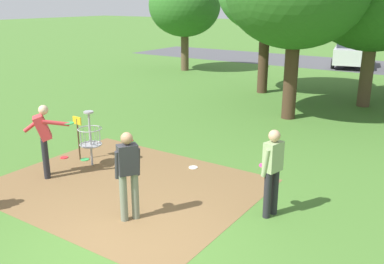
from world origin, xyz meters
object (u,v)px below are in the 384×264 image
(player_throwing, at_px, (128,171))
(frisbee_mid_grass, at_px, (129,140))
(player_foreground_watching, at_px, (44,136))
(frisbee_far_left, at_px, (85,160))
(frisbee_near_basket, at_px, (193,167))
(parked_car_leftmost, at_px, (351,51))
(tree_mid_left, at_px, (185,6))
(disc_golf_basket, at_px, (89,136))
(player_waiting_left, at_px, (272,168))
(frisbee_by_tee, at_px, (64,158))

(player_throwing, bearing_deg, frisbee_mid_grass, 131.97)
(player_foreground_watching, xyz_separation_m, frisbee_far_left, (-0.10, 1.22, -0.98))
(frisbee_near_basket, relative_size, parked_car_leftmost, 0.05)
(tree_mid_left, bearing_deg, disc_golf_basket, -64.29)
(disc_golf_basket, distance_m, player_throwing, 3.10)
(player_waiting_left, height_order, frisbee_far_left, player_waiting_left)
(player_throwing, distance_m, frisbee_mid_grass, 4.81)
(player_throwing, xyz_separation_m, player_waiting_left, (2.12, 1.60, 0.00))
(player_foreground_watching, distance_m, player_waiting_left, 5.20)
(player_throwing, height_order, frisbee_far_left, player_throwing)
(frisbee_by_tee, bearing_deg, disc_golf_basket, 3.38)
(parked_car_leftmost, bearing_deg, frisbee_far_left, -94.00)
(frisbee_near_basket, height_order, frisbee_mid_grass, same)
(disc_golf_basket, bearing_deg, frisbee_by_tee, -176.62)
(player_foreground_watching, distance_m, frisbee_far_left, 1.57)
(frisbee_mid_grass, bearing_deg, frisbee_far_left, -87.11)
(disc_golf_basket, height_order, frisbee_mid_grass, disc_golf_basket)
(player_throwing, height_order, parked_car_leftmost, parked_car_leftmost)
(frisbee_far_left, xyz_separation_m, tree_mid_left, (-6.20, 13.53, 3.61))
(frisbee_near_basket, xyz_separation_m, frisbee_mid_grass, (-2.72, 0.71, 0.00))
(player_waiting_left, bearing_deg, player_throwing, -143.02)
(parked_car_leftmost, bearing_deg, player_throwing, -85.77)
(player_throwing, height_order, frisbee_mid_grass, player_throwing)
(player_waiting_left, height_order, frisbee_mid_grass, player_waiting_left)
(disc_golf_basket, distance_m, tree_mid_left, 15.44)
(disc_golf_basket, height_order, tree_mid_left, tree_mid_left)
(player_throwing, bearing_deg, frisbee_near_basket, 98.78)
(frisbee_by_tee, distance_m, frisbee_far_left, 0.59)
(player_waiting_left, xyz_separation_m, parked_car_leftmost, (-3.75, 20.50, -0.05))
(player_throwing, relative_size, parked_car_leftmost, 0.38)
(player_throwing, xyz_separation_m, frisbee_near_basket, (-0.43, 2.79, -0.96))
(frisbee_near_basket, xyz_separation_m, parked_car_leftmost, (-1.20, 19.31, 0.91))
(disc_golf_basket, bearing_deg, player_throwing, -29.95)
(player_foreground_watching, distance_m, player_throwing, 2.99)
(player_foreground_watching, bearing_deg, player_throwing, -8.94)
(frisbee_far_left, distance_m, tree_mid_left, 15.31)
(player_throwing, relative_size, frisbee_mid_grass, 7.63)
(disc_golf_basket, bearing_deg, parked_car_leftmost, 87.07)
(parked_car_leftmost, bearing_deg, frisbee_by_tee, -95.49)
(player_waiting_left, xyz_separation_m, frisbee_near_basket, (-2.55, 1.19, -0.96))
(player_foreground_watching, height_order, parked_car_leftmost, parked_car_leftmost)
(disc_golf_basket, bearing_deg, frisbee_far_left, 159.22)
(frisbee_near_basket, relative_size, frisbee_far_left, 1.01)
(player_waiting_left, relative_size, parked_car_leftmost, 0.38)
(frisbee_mid_grass, xyz_separation_m, frisbee_far_left, (0.09, -1.81, 0.00))
(frisbee_mid_grass, height_order, frisbee_far_left, same)
(disc_golf_basket, height_order, frisbee_near_basket, disc_golf_basket)
(frisbee_mid_grass, height_order, parked_car_leftmost, parked_car_leftmost)
(disc_golf_basket, relative_size, frisbee_near_basket, 6.31)
(frisbee_mid_grass, distance_m, tree_mid_left, 13.70)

